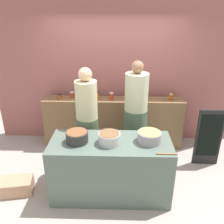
# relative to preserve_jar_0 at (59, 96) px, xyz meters

# --- Properties ---
(ground) EXTENTS (12.00, 12.00, 0.00)m
(ground) POSITION_rel_preserve_jar_0_xyz_m (1.03, -1.08, -1.04)
(ground) COLOR #A29792
(storefront_wall) EXTENTS (4.80, 0.12, 3.00)m
(storefront_wall) POSITION_rel_preserve_jar_0_xyz_m (1.03, 0.37, 0.46)
(storefront_wall) COLOR #975754
(storefront_wall) RESTS_ON ground
(display_shelf) EXTENTS (2.70, 0.36, 0.99)m
(display_shelf) POSITION_rel_preserve_jar_0_xyz_m (1.03, 0.02, -0.54)
(display_shelf) COLOR brown
(display_shelf) RESTS_ON ground
(prep_table) EXTENTS (1.70, 0.70, 0.88)m
(prep_table) POSITION_rel_preserve_jar_0_xyz_m (1.03, -1.38, -0.60)
(prep_table) COLOR #506159
(prep_table) RESTS_ON ground
(preserve_jar_0) EXTENTS (0.08, 0.08, 0.10)m
(preserve_jar_0) POSITION_rel_preserve_jar_0_xyz_m (0.00, 0.00, 0.00)
(preserve_jar_0) COLOR #9A4A26
(preserve_jar_0) RESTS_ON display_shelf
(preserve_jar_1) EXTENTS (0.08, 0.08, 0.11)m
(preserve_jar_1) POSITION_rel_preserve_jar_0_xyz_m (0.23, 0.08, 0.01)
(preserve_jar_1) COLOR #A8331C
(preserve_jar_1) RESTS_ON display_shelf
(preserve_jar_2) EXTENTS (0.07, 0.07, 0.10)m
(preserve_jar_2) POSITION_rel_preserve_jar_0_xyz_m (0.42, 0.01, -0.00)
(preserve_jar_2) COLOR gold
(preserve_jar_2) RESTS_ON display_shelf
(preserve_jar_3) EXTENTS (0.08, 0.08, 0.14)m
(preserve_jar_3) POSITION_rel_preserve_jar_0_xyz_m (0.71, 0.03, 0.02)
(preserve_jar_3) COLOR #CF6A0C
(preserve_jar_3) RESTS_ON display_shelf
(preserve_jar_4) EXTENTS (0.07, 0.07, 0.14)m
(preserve_jar_4) POSITION_rel_preserve_jar_0_xyz_m (1.00, -0.02, 0.02)
(preserve_jar_4) COLOR red
(preserve_jar_4) RESTS_ON display_shelf
(preserve_jar_5) EXTENTS (0.07, 0.07, 0.14)m
(preserve_jar_5) POSITION_rel_preserve_jar_0_xyz_m (1.36, 0.03, 0.02)
(preserve_jar_5) COLOR #639821
(preserve_jar_5) RESTS_ON display_shelf
(preserve_jar_6) EXTENTS (0.08, 0.08, 0.14)m
(preserve_jar_6) POSITION_rel_preserve_jar_0_xyz_m (1.49, 0.04, 0.02)
(preserve_jar_6) COLOR olive
(preserve_jar_6) RESTS_ON display_shelf
(preserve_jar_7) EXTENTS (0.07, 0.07, 0.12)m
(preserve_jar_7) POSITION_rel_preserve_jar_0_xyz_m (2.11, 0.00, 0.01)
(preserve_jar_7) COLOR #924411
(preserve_jar_7) RESTS_ON display_shelf
(cooking_pot_left) EXTENTS (0.30, 0.30, 0.16)m
(cooking_pot_left) POSITION_rel_preserve_jar_0_xyz_m (0.57, -1.39, -0.08)
(cooking_pot_left) COLOR #2D2D2D
(cooking_pot_left) RESTS_ON prep_table
(cooking_pot_center) EXTENTS (0.30, 0.30, 0.16)m
(cooking_pot_center) POSITION_rel_preserve_jar_0_xyz_m (1.01, -1.41, -0.08)
(cooking_pot_center) COLOR #B7B7BC
(cooking_pot_center) RESTS_ON prep_table
(cooking_pot_right) EXTENTS (0.32, 0.32, 0.15)m
(cooking_pot_right) POSITION_rel_preserve_jar_0_xyz_m (1.56, -1.35, -0.08)
(cooking_pot_right) COLOR gray
(cooking_pot_right) RESTS_ON prep_table
(wooden_spoon) EXTENTS (0.28, 0.02, 0.02)m
(wooden_spoon) POSITION_rel_preserve_jar_0_xyz_m (1.75, -1.66, -0.15)
(wooden_spoon) COLOR #9E703D
(wooden_spoon) RESTS_ON prep_table
(cook_with_tongs) EXTENTS (0.36, 0.36, 1.79)m
(cook_with_tongs) POSITION_rel_preserve_jar_0_xyz_m (0.63, -0.81, -0.22)
(cook_with_tongs) COLOR #4A573E
(cook_with_tongs) RESTS_ON ground
(cook_in_cap) EXTENTS (0.40, 0.40, 1.84)m
(cook_in_cap) POSITION_rel_preserve_jar_0_xyz_m (1.42, -0.53, -0.21)
(cook_in_cap) COLOR #475C46
(cook_in_cap) RESTS_ON ground
(bread_crate) EXTENTS (0.52, 0.38, 0.22)m
(bread_crate) POSITION_rel_preserve_jar_0_xyz_m (-0.40, -1.43, -0.93)
(bread_crate) COLOR tan
(bread_crate) RESTS_ON ground
(chalkboard_sign) EXTENTS (0.44, 0.05, 1.05)m
(chalkboard_sign) POSITION_rel_preserve_jar_0_xyz_m (2.70, -0.60, -0.51)
(chalkboard_sign) COLOR black
(chalkboard_sign) RESTS_ON ground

